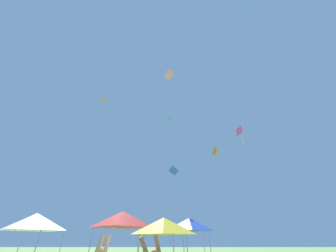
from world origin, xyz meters
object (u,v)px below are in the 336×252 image
(canopy_tent_white, at_px, (35,222))
(kite_orange_diamond, at_px, (104,101))
(kite_pink_delta, at_px, (169,75))
(kite_blue_diamond, at_px, (174,172))
(canopy_tent_blue, at_px, (190,225))
(kite_orange_box, at_px, (215,152))
(kite_green_delta, at_px, (170,118))
(canopy_tent_red, at_px, (123,219))
(kite_magenta_diamond, at_px, (239,131))
(canopy_tent_yellow, at_px, (164,226))

(canopy_tent_white, relative_size, kite_orange_diamond, 1.92)
(kite_pink_delta, distance_m, kite_orange_diamond, 26.08)
(kite_pink_delta, relative_size, kite_blue_diamond, 0.68)
(canopy_tent_blue, distance_m, kite_blue_diamond, 8.56)
(kite_pink_delta, height_order, kite_orange_box, kite_orange_box)
(kite_green_delta, relative_size, kite_orange_box, 0.62)
(canopy_tent_red, bearing_deg, kite_magenta_diamond, 35.01)
(kite_orange_box, bearing_deg, canopy_tent_yellow, -116.68)
(canopy_tent_red, distance_m, kite_orange_box, 19.68)
(canopy_tent_blue, xyz_separation_m, kite_orange_box, (5.57, 8.29, 10.86))
(canopy_tent_red, height_order, kite_blue_diamond, kite_blue_diamond)
(kite_magenta_diamond, relative_size, kite_blue_diamond, 0.97)
(canopy_tent_white, relative_size, kite_blue_diamond, 1.16)
(kite_blue_diamond, height_order, kite_orange_diamond, kite_orange_diamond)
(kite_orange_diamond, bearing_deg, kite_blue_diamond, -21.51)
(canopy_tent_red, bearing_deg, canopy_tent_yellow, -45.28)
(canopy_tent_blue, relative_size, kite_magenta_diamond, 1.30)
(canopy_tent_white, xyz_separation_m, kite_green_delta, (8.81, 22.02, 22.30))
(kite_magenta_diamond, xyz_separation_m, kite_orange_box, (-3.73, 1.97, -2.66))
(kite_pink_delta, distance_m, kite_orange_box, 18.00)
(kite_magenta_diamond, height_order, kite_blue_diamond, kite_magenta_diamond)
(canopy_tent_blue, distance_m, kite_magenta_diamond, 17.58)
(kite_green_delta, relative_size, kite_orange_diamond, 1.03)
(canopy_tent_blue, bearing_deg, canopy_tent_red, -143.60)
(kite_green_delta, distance_m, kite_blue_diamond, 18.47)
(kite_magenta_diamond, distance_m, kite_blue_diamond, 12.56)
(kite_magenta_diamond, xyz_separation_m, kite_green_delta, (-10.82, 9.15, 8.52))
(canopy_tent_blue, xyz_separation_m, canopy_tent_yellow, (-2.23, -7.23, -0.52))
(kite_orange_box, bearing_deg, kite_magenta_diamond, -27.88)
(canopy_tent_yellow, xyz_separation_m, kite_magenta_diamond, (11.53, 13.54, 14.04))
(kite_orange_diamond, bearing_deg, canopy_tent_blue, -35.37)
(kite_orange_box, distance_m, kite_blue_diamond, 8.51)
(canopy_tent_yellow, relative_size, kite_green_delta, 1.68)
(canopy_tent_red, xyz_separation_m, kite_orange_box, (10.99, 12.29, 10.75))
(canopy_tent_white, distance_m, kite_orange_box, 24.43)
(canopy_tent_yellow, bearing_deg, kite_blue_diamond, 85.18)
(kite_orange_box, xyz_separation_m, kite_blue_diamond, (-6.74, -3.05, -4.20))
(canopy_tent_yellow, height_order, kite_green_delta, kite_green_delta)
(canopy_tent_yellow, distance_m, kite_magenta_diamond, 22.66)
(canopy_tent_blue, xyz_separation_m, kite_green_delta, (-1.52, 15.46, 22.04))
(canopy_tent_blue, height_order, kite_pink_delta, kite_pink_delta)
(kite_pink_delta, bearing_deg, canopy_tent_red, 130.68)
(kite_orange_box, distance_m, kite_orange_diamond, 24.26)
(kite_magenta_diamond, bearing_deg, kite_green_delta, 139.78)
(canopy_tent_blue, relative_size, kite_pink_delta, 1.85)
(kite_blue_diamond, bearing_deg, canopy_tent_red, -114.69)
(canopy_tent_yellow, relative_size, kite_orange_box, 1.04)
(canopy_tent_blue, relative_size, kite_green_delta, 2.03)
(canopy_tent_yellow, height_order, kite_pink_delta, kite_pink_delta)
(canopy_tent_blue, bearing_deg, kite_green_delta, 95.62)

